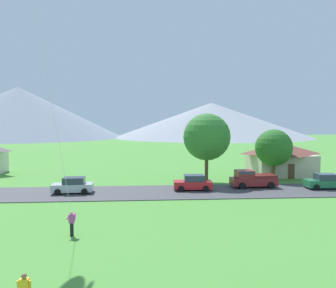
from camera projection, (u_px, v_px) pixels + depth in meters
road_strip at (143, 192)px, 34.81m from camera, size 160.00×7.31×0.08m
mountain_west_ridge at (211, 120)px, 173.63m from camera, size 104.22×104.22×18.48m
mountain_far_west_ridge at (19, 113)px, 166.30m from camera, size 106.07×106.07×26.15m
house_left_center at (280, 158)px, 47.21m from camera, size 8.84×7.94×4.69m
tree_near_left at (207, 137)px, 40.44m from camera, size 5.90×5.90×8.73m
tree_center at (274, 148)px, 42.60m from camera, size 4.84×4.84×6.71m
parked_car_red_mid_west at (193, 183)px, 35.89m from camera, size 4.28×2.24×1.68m
parked_car_silver_mid_east at (73, 186)px, 34.30m from camera, size 4.27×2.22×1.68m
parked_car_green_east_end at (325, 182)px, 36.69m from camera, size 4.27×2.21×1.68m
pickup_truck_maroon_west_side at (252, 179)px, 37.44m from camera, size 5.27×2.48×1.99m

